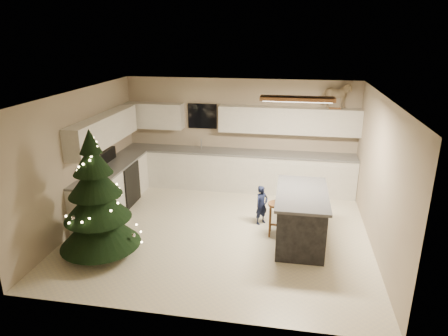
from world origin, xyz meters
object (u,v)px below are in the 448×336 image
(christmas_tree, at_px, (97,206))
(toddler, at_px, (262,205))
(bar_stool, at_px, (277,211))
(rocking_horse, at_px, (336,95))
(island, at_px, (301,217))

(christmas_tree, xyz_separation_m, toddler, (2.59, 1.64, -0.51))
(bar_stool, xyz_separation_m, christmas_tree, (-2.90, -1.22, 0.43))
(toddler, distance_m, rocking_horse, 3.03)
(island, relative_size, christmas_tree, 0.77)
(bar_stool, xyz_separation_m, rocking_horse, (1.09, 2.30, 1.82))
(island, height_order, rocking_horse, rocking_horse)
(island, distance_m, christmas_tree, 3.52)
(christmas_tree, xyz_separation_m, rocking_horse, (3.99, 3.53, 1.39))
(island, distance_m, bar_stool, 0.46)
(rocking_horse, bearing_deg, christmas_tree, 135.95)
(bar_stool, xyz_separation_m, toddler, (-0.31, 0.42, -0.09))
(island, distance_m, rocking_horse, 3.14)
(bar_stool, height_order, rocking_horse, rocking_horse)
(bar_stool, bearing_deg, christmas_tree, -157.11)
(island, relative_size, bar_stool, 2.66)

